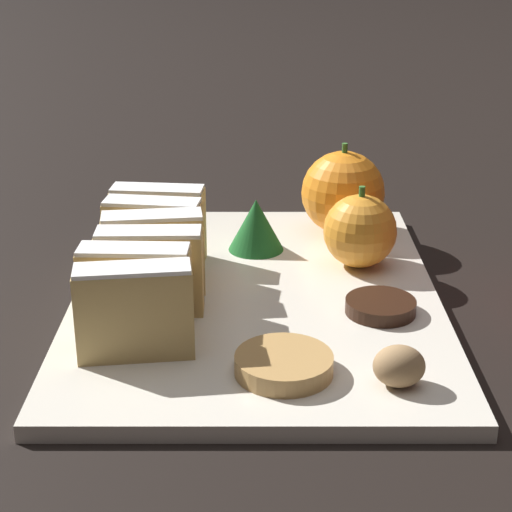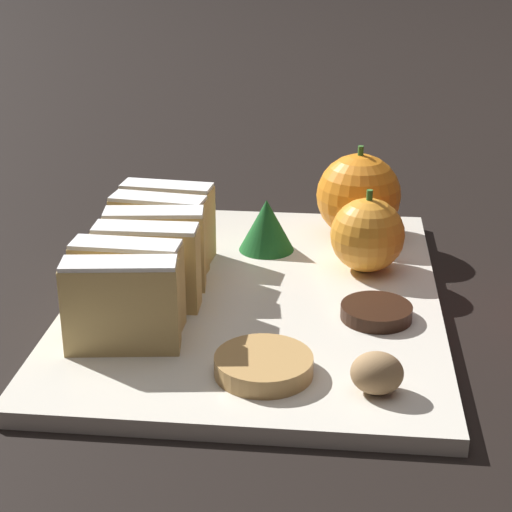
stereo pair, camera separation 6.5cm
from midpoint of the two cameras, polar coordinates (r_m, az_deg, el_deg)
The scene contains 14 objects.
ground_plane at distance 0.67m, azimuth -2.79°, elevation -3.38°, with size 6.00×6.00×0.00m, color black.
serving_platter at distance 0.67m, azimuth -2.80°, elevation -2.92°, with size 0.28×0.37×0.01m.
stollen_slice_front at distance 0.57m, azimuth -11.34°, elevation -3.76°, with size 0.08×0.03×0.06m.
stollen_slice_second at distance 0.60m, azimuth -11.12°, elevation -2.36°, with size 0.08×0.03×0.06m.
stollen_slice_third at distance 0.63m, azimuth -10.03°, elevation -1.09°, with size 0.08×0.03×0.06m.
stollen_slice_fourth at distance 0.66m, azimuth -9.69°, elevation 0.06°, with size 0.08×0.03×0.06m.
stollen_slice_fifth at distance 0.69m, azimuth -9.57°, elevation 1.11°, with size 0.08×0.03×0.06m.
stollen_slice_sixth at distance 0.72m, azimuth -9.13°, elevation 2.07°, with size 0.08×0.03×0.06m.
orange_near at distance 0.77m, azimuth 3.38°, elevation 4.21°, with size 0.08×0.08×0.08m.
orange_far at distance 0.70m, azimuth 4.31°, elevation 1.64°, with size 0.06×0.06×0.07m.
walnut at distance 0.54m, azimuth 6.15°, elevation -7.38°, with size 0.03×0.03×0.03m.
chocolate_cookie at distance 0.63m, azimuth 5.40°, elevation -3.41°, with size 0.05×0.05×0.01m.
gingerbread_cookie at distance 0.55m, azimuth -1.48°, elevation -7.32°, with size 0.06×0.06×0.01m.
evergreen_sprig at distance 0.74m, azimuth -2.77°, elevation 2.05°, with size 0.05×0.05×0.05m.
Camera 1 is at (-0.00, -0.60, 0.29)m, focal length 60.00 mm.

